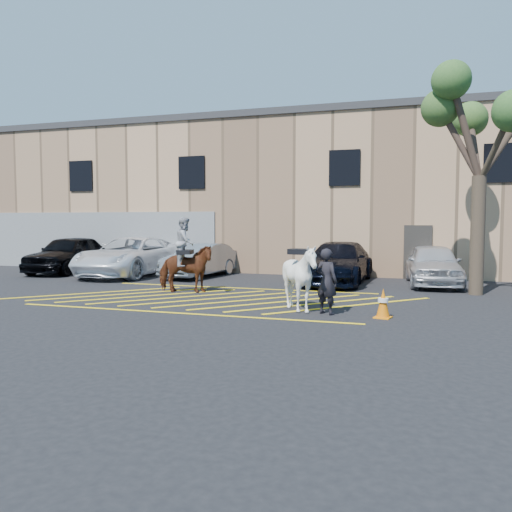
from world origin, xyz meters
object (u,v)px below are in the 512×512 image
(car_white_suv, at_px, (433,264))
(car_white_pickup, at_px, (132,256))
(tree, at_px, (481,115))
(saddled_white, at_px, (300,278))
(car_silver_sedan, at_px, (200,260))
(traffic_cone, at_px, (383,303))
(mounted_bay, at_px, (185,262))
(car_blue_suv, at_px, (338,263))
(car_black_suv, at_px, (69,254))
(handler, at_px, (327,281))

(car_white_suv, bearing_deg, car_white_pickup, 178.39)
(tree, bearing_deg, saddled_white, -135.94)
(car_silver_sedan, relative_size, car_white_suv, 0.95)
(car_white_pickup, height_order, saddled_white, saddled_white)
(saddled_white, height_order, traffic_cone, saddled_white)
(mounted_bay, distance_m, tree, 10.52)
(saddled_white, height_order, tree, tree)
(saddled_white, relative_size, traffic_cone, 2.47)
(mounted_bay, height_order, saddled_white, mounted_bay)
(car_white_pickup, height_order, traffic_cone, car_white_pickup)
(car_blue_suv, xyz_separation_m, saddled_white, (-0.10, -6.45, 0.11))
(mounted_bay, relative_size, traffic_cone, 3.41)
(car_black_suv, height_order, traffic_cone, car_black_suv)
(mounted_bay, bearing_deg, car_black_suv, 151.00)
(saddled_white, bearing_deg, traffic_cone, -7.27)
(mounted_bay, height_order, traffic_cone, mounted_bay)
(car_blue_suv, height_order, mounted_bay, mounted_bay)
(car_silver_sedan, relative_size, mounted_bay, 1.72)
(car_black_suv, height_order, handler, car_black_suv)
(handler, height_order, mounted_bay, mounted_bay)
(saddled_white, bearing_deg, car_blue_suv, 89.13)
(car_white_pickup, relative_size, car_blue_suv, 1.13)
(car_silver_sedan, height_order, tree, tree)
(car_silver_sedan, xyz_separation_m, tree, (10.57, -2.17, 4.99))
(car_black_suv, height_order, car_blue_suv, car_black_suv)
(car_white_suv, relative_size, handler, 2.69)
(tree, bearing_deg, handler, -130.19)
(car_blue_suv, relative_size, saddled_white, 2.97)
(car_white_suv, distance_m, tree, 5.51)
(handler, bearing_deg, mounted_bay, 1.36)
(car_white_pickup, bearing_deg, car_black_suv, 176.60)
(car_silver_sedan, xyz_separation_m, car_blue_suv, (5.90, -0.33, 0.07))
(car_black_suv, bearing_deg, car_white_suv, -4.49)
(car_black_suv, relative_size, car_silver_sedan, 1.17)
(car_silver_sedan, bearing_deg, car_black_suv, -171.19)
(handler, height_order, tree, tree)
(car_blue_suv, height_order, traffic_cone, car_blue_suv)
(car_white_pickup, height_order, tree, tree)
(car_blue_suv, bearing_deg, saddled_white, -87.99)
(car_blue_suv, xyz_separation_m, handler, (0.62, -6.63, 0.06))
(car_blue_suv, bearing_deg, traffic_cone, -70.33)
(car_white_suv, bearing_deg, traffic_cone, -104.96)
(handler, height_order, saddled_white, saddled_white)
(car_black_suv, relative_size, traffic_cone, 6.85)
(car_white_pickup, height_order, car_silver_sedan, car_white_pickup)
(car_white_suv, bearing_deg, car_silver_sedan, 176.45)
(saddled_white, bearing_deg, handler, -13.77)
(car_white_suv, xyz_separation_m, tree, (1.21, -2.16, 4.92))
(car_silver_sedan, height_order, saddled_white, saddled_white)
(car_blue_suv, distance_m, tree, 7.03)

